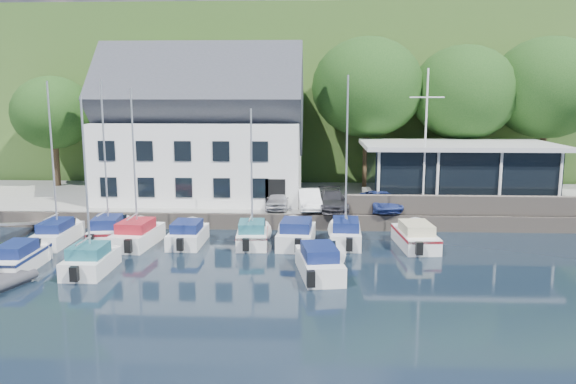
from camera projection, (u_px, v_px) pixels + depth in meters
The scene contains 32 objects.
ground at pixel (290, 290), 24.48m from camera, with size 180.00×180.00×0.00m, color black.
quay at pixel (300, 202), 41.61m from camera, with size 60.00×13.00×1.00m, color gray.
quay_face at pixel (298, 222), 35.21m from camera, with size 60.00×0.30×1.00m, color #706459.
hillside at pixel (308, 97), 84.10m from camera, with size 160.00×75.00×16.00m, color #345A21.
field_patch at pixel (358, 45), 90.21m from camera, with size 50.00×30.00×0.30m, color #5C6834.
farmhouse at pixel (480, 1), 71.18m from camera, with size 10.40×7.00×8.20m, color #BDB38F, non-canonical shape.
harbor_building at pixel (202, 138), 40.11m from camera, with size 14.40×8.20×8.70m, color white, non-canonical shape.
club_pavilion at pixel (457, 172), 39.20m from camera, with size 13.20×7.20×4.10m, color black, non-canonical shape.
seawall at pixel (490, 205), 34.87m from camera, with size 18.00×0.50×1.20m, color #706459.
gangway at pixel (26, 235), 34.08m from camera, with size 1.20×6.00×1.40m, color silver, non-canonical shape.
car_silver at pixel (278, 199), 36.89m from camera, with size 1.44×3.57×1.22m, color #B7B7BC.
car_white at pixel (309, 199), 36.63m from camera, with size 1.38×3.97×1.31m, color white.
car_dgrey at pixel (332, 200), 36.38m from camera, with size 1.78×4.39×1.27m, color #2B2B30.
car_blue at pixel (381, 200), 36.35m from camera, with size 1.48×3.74×1.28m, color navy.
flagpole at pixel (425, 140), 35.82m from camera, with size 2.17×0.20×9.04m, color white, non-canonical shape.
tree_0 at pixel (54, 131), 45.48m from camera, with size 6.50×6.50×8.89m, color #13340F, non-canonical shape.
tree_1 at pixel (154, 115), 46.05m from camera, with size 8.39×8.39×11.47m, color #13340F, non-canonical shape.
tree_2 at pixel (255, 120), 45.80m from camera, with size 7.86×7.86×10.74m, color #13340F, non-canonical shape.
tree_3 at pixel (367, 114), 43.93m from camera, with size 8.66×8.66×11.84m, color #13340F, non-canonical shape.
tree_4 at pixel (463, 118), 43.64m from camera, with size 8.19×8.19×11.19m, color #13340F, non-canonical shape.
tree_5 at pixel (545, 114), 43.38m from camera, with size 8.63×8.63×11.79m, color #13340F, non-canonical shape.
boat_r1_0 at pixel (53, 171), 31.45m from camera, with size 1.70×6.01×8.41m, color white, non-canonical shape.
boat_r1_1 at pixel (105, 163), 31.80m from camera, with size 1.85×5.42×9.13m, color white, non-canonical shape.
boat_r1_2 at pixel (134, 166), 31.00m from camera, with size 2.02×5.84×8.99m, color white, non-canonical shape.
boat_r1_3 at pixel (188, 232), 31.85m from camera, with size 1.94×5.18×1.37m, color white, non-canonical shape.
boat_r1_4 at pixel (252, 170), 31.11m from camera, with size 1.83×5.06×8.53m, color white, non-canonical shape.
boat_r1_5 at pixel (296, 232), 31.72m from camera, with size 2.09×5.68×1.49m, color white, non-canonical shape.
boat_r1_6 at pixel (346, 166), 31.30m from camera, with size 1.86×5.73×8.96m, color white, non-canonical shape.
boat_r1_7 at pixel (415, 234), 31.33m from camera, with size 1.99×6.04×1.42m, color white, non-canonical shape.
boat_r2_0 at pixel (20, 256), 27.17m from camera, with size 1.65×5.66×1.41m, color white, non-canonical shape.
boat_r2_1 at pixel (86, 184), 26.21m from camera, with size 1.98×4.94×8.58m, color white, non-canonical shape.
boat_r2_3 at pixel (319, 259), 26.46m from camera, with size 1.92×6.10×1.48m, color white, non-canonical shape.
Camera 1 is at (0.98, -23.35, 8.44)m, focal length 35.00 mm.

